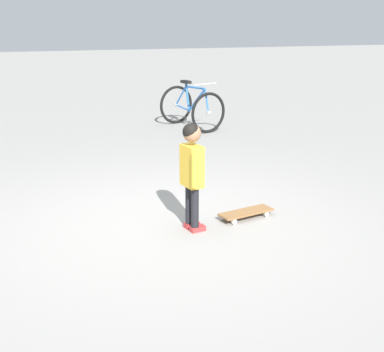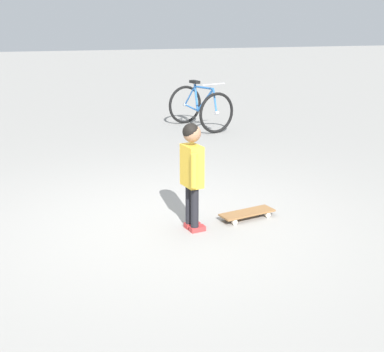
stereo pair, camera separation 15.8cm
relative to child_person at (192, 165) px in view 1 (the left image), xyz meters
The scene contains 4 objects.
ground_plane 0.73m from the child_person, 139.60° to the left, with size 50.00×50.00×0.00m, color gray.
child_person is the anchor object (origin of this frame).
skateboard 0.88m from the child_person, 13.59° to the left, with size 0.62×0.34×0.07m.
bicycle_near 4.82m from the child_person, 74.33° to the left, with size 1.02×1.24×0.85m.
Camera 1 is at (-1.11, -4.97, 2.06)m, focal length 51.05 mm.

